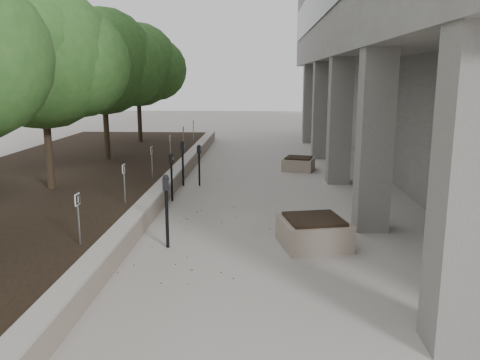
% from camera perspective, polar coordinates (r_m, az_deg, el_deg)
% --- Properties ---
extents(retaining_wall, '(0.39, 26.00, 0.50)m').
position_cam_1_polar(retaining_wall, '(14.48, -8.47, -0.78)').
color(retaining_wall, '#A29280').
rests_on(retaining_wall, ground).
extents(planting_bed, '(7.00, 26.00, 0.40)m').
position_cam_1_polar(planting_bed, '(15.61, -21.83, -0.78)').
color(planting_bed, black).
rests_on(planting_bed, ground).
extents(crabapple_tree_3, '(4.60, 4.00, 5.44)m').
position_cam_1_polar(crabapple_tree_3, '(14.08, -21.79, 9.94)').
color(crabapple_tree_3, '#2B5B22').
rests_on(crabapple_tree_3, planting_bed).
extents(crabapple_tree_4, '(4.60, 4.00, 5.44)m').
position_cam_1_polar(crabapple_tree_4, '(18.76, -15.49, 10.63)').
color(crabapple_tree_4, '#2B5B22').
rests_on(crabapple_tree_4, planting_bed).
extents(crabapple_tree_5, '(4.60, 4.00, 5.44)m').
position_cam_1_polar(crabapple_tree_5, '(23.57, -11.73, 10.98)').
color(crabapple_tree_5, '#2B5B22').
rests_on(crabapple_tree_5, planting_bed).
extents(parking_sign_3, '(0.04, 0.22, 0.96)m').
position_cam_1_polar(parking_sign_3, '(9.33, -18.19, -4.37)').
color(parking_sign_3, black).
rests_on(parking_sign_3, planting_bed).
extents(parking_sign_4, '(0.04, 0.22, 0.96)m').
position_cam_1_polar(parking_sign_4, '(12.09, -13.24, -0.44)').
color(parking_sign_4, black).
rests_on(parking_sign_4, planting_bed).
extents(parking_sign_5, '(0.04, 0.22, 0.96)m').
position_cam_1_polar(parking_sign_5, '(14.95, -10.16, 2.01)').
color(parking_sign_5, black).
rests_on(parking_sign_5, planting_bed).
extents(parking_sign_6, '(0.04, 0.22, 0.96)m').
position_cam_1_polar(parking_sign_6, '(17.85, -8.07, 3.67)').
color(parking_sign_6, black).
rests_on(parking_sign_6, planting_bed).
extents(parking_sign_7, '(0.04, 0.22, 0.96)m').
position_cam_1_polar(parking_sign_7, '(20.78, -6.56, 4.86)').
color(parking_sign_7, black).
rests_on(parking_sign_7, planting_bed).
extents(parking_sign_8, '(0.04, 0.22, 0.96)m').
position_cam_1_polar(parking_sign_8, '(23.72, -5.43, 5.75)').
color(parking_sign_8, black).
rests_on(parking_sign_8, planting_bed).
extents(parking_meter_2, '(0.16, 0.12, 1.51)m').
position_cam_1_polar(parking_meter_2, '(9.96, -8.48, -3.62)').
color(parking_meter_2, black).
rests_on(parking_meter_2, ground).
extents(parking_meter_3, '(0.16, 0.13, 1.34)m').
position_cam_1_polar(parking_meter_3, '(13.70, -7.92, 0.31)').
color(parking_meter_3, black).
rests_on(parking_meter_3, ground).
extents(parking_meter_4, '(0.14, 0.10, 1.44)m').
position_cam_1_polar(parking_meter_4, '(15.58, -6.64, 1.93)').
color(parking_meter_4, black).
rests_on(parking_meter_4, ground).
extents(parking_meter_5, '(0.15, 0.13, 1.32)m').
position_cam_1_polar(parking_meter_5, '(15.54, -4.75, 1.71)').
color(parking_meter_5, black).
rests_on(parking_meter_5, ground).
extents(planter_front, '(1.53, 1.53, 0.60)m').
position_cam_1_polar(planter_front, '(10.19, 8.52, -5.92)').
color(planter_front, '#A29280').
rests_on(planter_front, ground).
extents(planter_back, '(1.30, 1.30, 0.50)m').
position_cam_1_polar(planter_back, '(18.27, 6.79, 1.90)').
color(planter_back, '#A29280').
rests_on(planter_back, ground).
extents(berry_scatter, '(3.30, 14.10, 0.02)m').
position_cam_1_polar(berry_scatter, '(10.48, -3.24, -6.97)').
color(berry_scatter, maroon).
rests_on(berry_scatter, ground).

